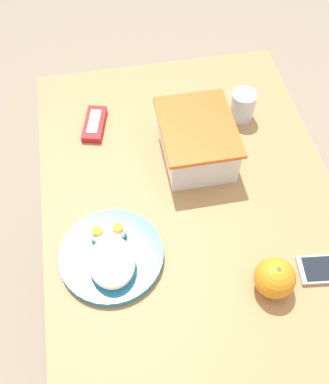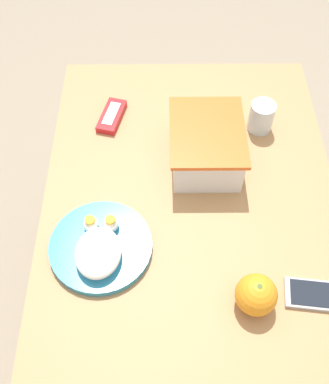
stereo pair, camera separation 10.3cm
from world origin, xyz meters
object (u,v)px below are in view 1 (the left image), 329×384
Objects in this scene: rice_plate at (111,256)px; candy_bar at (94,124)px; food_container at (196,142)px; drinking_glass at (243,106)px; orange_fruit at (275,278)px.

rice_plate is 0.40m from candy_bar.
rice_plate is at bearing 0.00° from candy_bar.
drinking_glass is (-0.11, 0.15, -0.01)m from food_container.
drinking_glass is (0.04, 0.39, 0.03)m from candy_bar.
food_container is 0.35m from rice_plate.
food_container is 0.99× the size of rice_plate.
candy_bar is (-0.40, -0.00, -0.01)m from rice_plate.
candy_bar is at bearing -180.00° from rice_plate.
food_container reaches higher than rice_plate.
orange_fruit is at bearing -8.65° from drinking_glass.
candy_bar is at bearing -148.52° from orange_fruit.
candy_bar is at bearing -120.66° from food_container.
orange_fruit is at bearing 31.48° from candy_bar.
drinking_glass is at bearing 125.51° from food_container.
candy_bar is 0.39m from drinking_glass.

